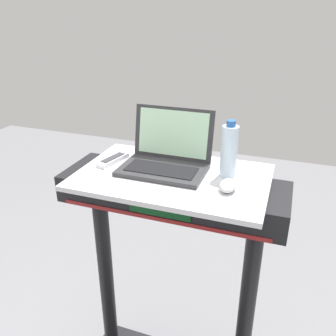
% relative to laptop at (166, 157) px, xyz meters
% --- Properties ---
extents(desk_board, '(0.74, 0.47, 0.02)m').
position_rel_laptop_xyz_m(desk_board, '(0.04, -0.05, -0.06)').
color(desk_board, silver).
rests_on(desk_board, treadmill_base).
extents(laptop, '(0.34, 0.26, 0.23)m').
position_rel_laptop_xyz_m(laptop, '(0.00, 0.00, 0.00)').
color(laptop, '#2D2D30').
rests_on(laptop, desk_board).
extents(computer_mouse, '(0.06, 0.10, 0.03)m').
position_rel_laptop_xyz_m(computer_mouse, '(0.27, -0.10, -0.03)').
color(computer_mouse, '#B2B2B7').
rests_on(computer_mouse, desk_board).
extents(water_bottle, '(0.06, 0.06, 0.22)m').
position_rel_laptop_xyz_m(water_bottle, '(0.25, 0.01, 0.06)').
color(water_bottle, silver).
rests_on(water_bottle, desk_board).
extents(tv_remote, '(0.08, 0.17, 0.02)m').
position_rel_laptop_xyz_m(tv_remote, '(-0.23, -0.02, -0.04)').
color(tv_remote, silver).
rests_on(tv_remote, desk_board).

